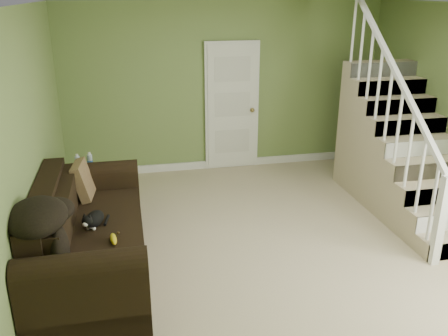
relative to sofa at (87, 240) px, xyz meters
name	(u,v)px	position (x,y,z in m)	size (l,w,h in m)	color
floor	(276,249)	(2.02, 0.02, -0.36)	(5.00, 5.50, 0.01)	tan
ceiling	(287,5)	(2.02, 0.02, 2.24)	(5.00, 5.50, 0.01)	white
wall_back	(225,88)	(2.02, 2.77, 0.94)	(5.00, 0.04, 2.60)	olive
wall_left	(23,155)	(-0.48, 0.02, 0.94)	(0.04, 5.50, 2.60)	olive
baseboard_back	(226,163)	(2.02, 2.74, -0.30)	(5.00, 0.04, 0.12)	white
baseboard_left	(45,269)	(-0.45, 0.02, -0.30)	(0.04, 5.50, 0.12)	white
door	(232,107)	(2.12, 2.73, 0.64)	(0.86, 0.12, 2.02)	white
staircase	(398,156)	(4.02, 0.99, 0.28)	(1.00, 2.51, 2.82)	tan
sofa	(87,240)	(0.00, 0.00, 0.00)	(1.03, 2.40, 0.95)	black
side_table	(88,190)	(-0.08, 1.47, -0.06)	(0.56, 0.56, 0.82)	black
cat	(94,220)	(0.10, -0.02, 0.23)	(0.26, 0.43, 0.20)	black
banana	(113,239)	(0.28, -0.37, 0.18)	(0.06, 0.21, 0.06)	yellow
throw_pillow	(83,180)	(-0.05, 0.75, 0.36)	(0.10, 0.42, 0.42)	#452F1B
throw_blanket	(37,217)	(-0.30, -0.67, 0.62)	(0.49, 0.64, 0.27)	black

